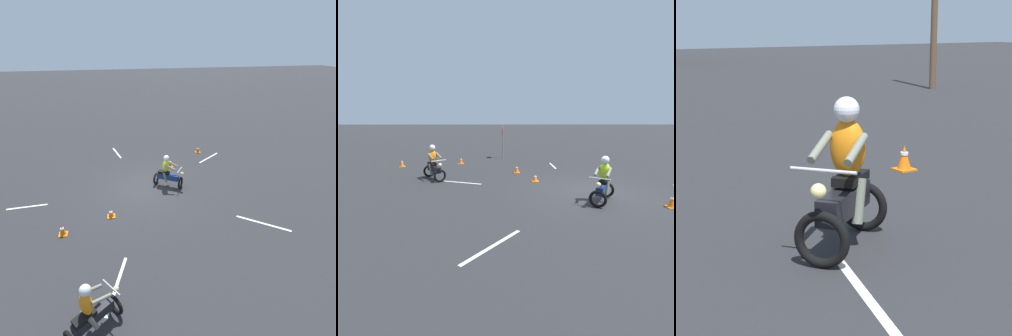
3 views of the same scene
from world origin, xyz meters
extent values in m
torus|color=black|center=(1.65, 6.50, 0.30)|extent=(0.44, 0.54, 0.60)
torus|color=black|center=(2.69, 7.28, 0.30)|extent=(0.44, 0.54, 0.60)
cube|color=black|center=(2.17, 6.89, 0.52)|extent=(1.03, 0.85, 0.28)
cube|color=black|center=(2.35, 7.02, 0.74)|extent=(0.60, 0.54, 0.10)
cylinder|color=silver|center=(1.69, 6.53, 1.00)|extent=(0.45, 0.58, 0.04)
sphere|color=#F2E08C|center=(1.59, 6.46, 0.82)|extent=(0.22, 0.22, 0.16)
ellipsoid|color=orange|center=(2.27, 6.96, 1.10)|extent=(0.46, 0.49, 0.64)
cylinder|color=slate|center=(1.91, 6.95, 1.15)|extent=(0.49, 0.40, 0.27)
cylinder|color=slate|center=(2.15, 6.63, 1.15)|extent=(0.49, 0.40, 0.27)
cylinder|color=slate|center=(2.17, 7.06, 0.52)|extent=(0.27, 0.24, 0.51)
cylinder|color=slate|center=(2.33, 6.84, 0.52)|extent=(0.27, 0.24, 0.51)
sphere|color=silver|center=(2.23, 6.94, 1.52)|extent=(0.39, 0.39, 0.28)
cube|color=orange|center=(5.13, 9.56, 0.01)|extent=(0.32, 0.32, 0.03)
cone|color=orange|center=(5.13, 9.56, 0.23)|extent=(0.24, 0.24, 0.39)
cylinder|color=white|center=(5.13, 9.56, 0.29)|extent=(0.13, 0.13, 0.05)
cube|color=silver|center=(1.60, 5.61, 0.00)|extent=(0.75, 2.08, 0.01)
camera|label=1|loc=(1.23, 11.37, 6.65)|focal=28.00mm
camera|label=2|loc=(-10.02, 3.58, 3.14)|focal=28.00mm
camera|label=3|loc=(-1.58, 1.17, 2.43)|focal=70.00mm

